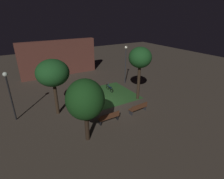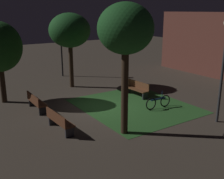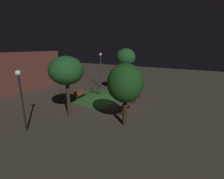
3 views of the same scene
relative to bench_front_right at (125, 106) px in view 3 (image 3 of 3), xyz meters
name	(u,v)px [view 3 (image 3 of 3)]	position (x,y,z in m)	size (l,w,h in m)	color
ground_plane	(103,101)	(1.51, 3.23, -0.48)	(60.00, 60.00, 0.00)	#473D33
grass_lawn	(96,97)	(2.26, 4.70, -0.48)	(6.19, 5.44, 0.01)	#2D6028
bench_front_right	(125,106)	(0.00, 0.00, 0.00)	(1.80, 0.48, 0.88)	brown
bench_path_side	(137,97)	(3.02, 0.00, 0.00)	(1.82, 0.58, 0.88)	brown
bench_back_row	(80,94)	(0.89, 5.94, 0.00)	(1.83, 0.60, 0.88)	brown
tree_right_canopy	(126,58)	(4.73, 2.23, 3.80)	(2.20, 2.20, 5.35)	#38281C
tree_tall_center	(66,71)	(-3.19, 3.56, 3.26)	(2.68, 2.68, 4.88)	#38281C
tree_back_right	(125,83)	(-2.34, -1.06, 2.63)	(2.52, 2.52, 4.50)	#2D2116
lamp_post_plaza_east	(101,65)	(6.14, 6.57, 2.69)	(0.36, 0.36, 4.69)	#333338
lamp_post_plaza_west	(21,90)	(-6.47, 4.32, 2.39)	(0.36, 0.36, 4.17)	black
bicycle	(95,91)	(3.24, 5.53, -0.14)	(0.14, 1.63, 0.93)	black
building_wall_backdrop	(25,72)	(0.08, 14.05, 1.96)	(10.48, 0.80, 4.89)	brown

